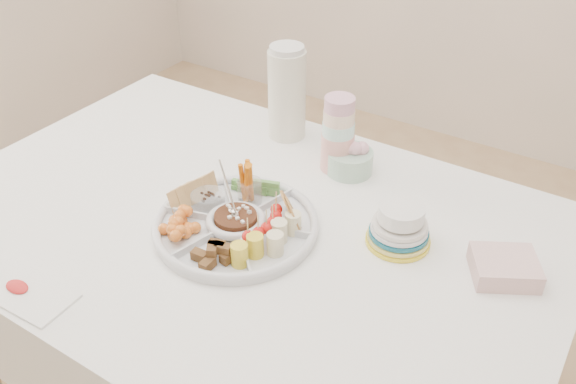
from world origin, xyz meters
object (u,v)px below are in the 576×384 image
Objects in this scene: dining_table at (246,327)px; plate_stack at (400,226)px; party_tray at (236,223)px; thermos at (287,91)px.

plate_stack reaches higher than dining_table.
party_tray is at bearing -154.11° from plate_stack.
plate_stack is (0.48, -0.28, -0.09)m from thermos.
plate_stack is (0.34, 0.16, 0.02)m from party_tray.
plate_stack is at bearing 18.59° from dining_table.
party_tray is at bearing -61.97° from dining_table.
thermos reaches higher than party_tray.
plate_stack is at bearing 25.89° from party_tray.
dining_table is at bearing -73.08° from thermos.
party_tray is 1.36× the size of thermos.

